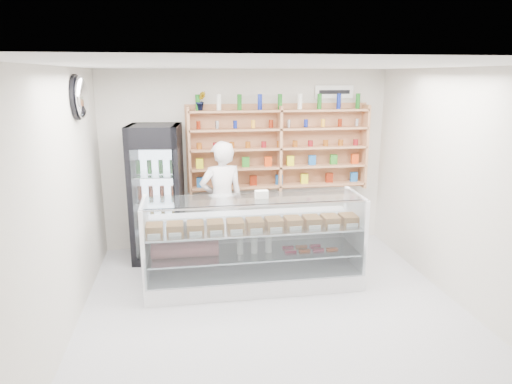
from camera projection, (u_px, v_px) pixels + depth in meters
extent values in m
plane|color=#ABABB0|center=(277.00, 319.00, 5.22)|extent=(5.00, 5.00, 0.00)
plane|color=white|center=(281.00, 65.00, 4.53)|extent=(5.00, 5.00, 0.00)
plane|color=beige|center=(247.00, 160.00, 7.27)|extent=(4.50, 0.00, 4.50)
plane|color=beige|center=(374.00, 322.00, 2.49)|extent=(4.50, 0.00, 4.50)
plane|color=beige|center=(58.00, 211.00, 4.53)|extent=(0.00, 5.00, 5.00)
plane|color=beige|center=(471.00, 193.00, 5.22)|extent=(0.00, 5.00, 5.00)
cube|color=white|center=(254.00, 277.00, 6.02)|extent=(2.78, 0.79, 0.23)
cube|color=white|center=(250.00, 239.00, 6.27)|extent=(2.78, 0.05, 0.58)
cube|color=silver|center=(254.00, 252.00, 5.94)|extent=(2.67, 0.69, 0.02)
cube|color=silver|center=(254.00, 227.00, 5.85)|extent=(2.73, 0.73, 0.02)
cube|color=silver|center=(259.00, 245.00, 5.51)|extent=(2.73, 0.11, 0.97)
cube|color=silver|center=(254.00, 199.00, 5.71)|extent=(2.73, 0.55, 0.01)
imported|color=silver|center=(222.00, 201.00, 6.73)|extent=(0.72, 0.54, 1.80)
cube|color=black|center=(157.00, 194.00, 6.72)|extent=(0.80, 0.78, 2.02)
cube|color=#2F0434|center=(155.00, 138.00, 6.20)|extent=(0.71, 0.10, 0.28)
cube|color=silver|center=(159.00, 206.00, 6.42)|extent=(0.61, 0.07, 1.60)
cube|color=tan|center=(189.00, 151.00, 6.93)|extent=(0.04, 0.28, 1.33)
cube|color=tan|center=(279.00, 149.00, 7.14)|extent=(0.04, 0.28, 1.33)
cube|color=tan|center=(364.00, 146.00, 7.36)|extent=(0.04, 0.28, 1.33)
cube|color=tan|center=(279.00, 185.00, 7.29)|extent=(2.80, 0.28, 0.03)
cube|color=tan|center=(279.00, 167.00, 7.22)|extent=(2.80, 0.28, 0.03)
cube|color=tan|center=(279.00, 148.00, 7.14)|extent=(2.80, 0.28, 0.03)
cube|color=tan|center=(280.00, 129.00, 7.07)|extent=(2.80, 0.28, 0.03)
cube|color=tan|center=(280.00, 111.00, 7.00)|extent=(2.80, 0.28, 0.03)
imported|color=#1E6626|center=(201.00, 101.00, 6.77)|extent=(0.18, 0.16, 0.28)
ellipsoid|color=silver|center=(81.00, 97.00, 5.43)|extent=(0.15, 0.50, 0.50)
cube|color=white|center=(334.00, 92.00, 7.19)|extent=(0.62, 0.03, 0.20)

